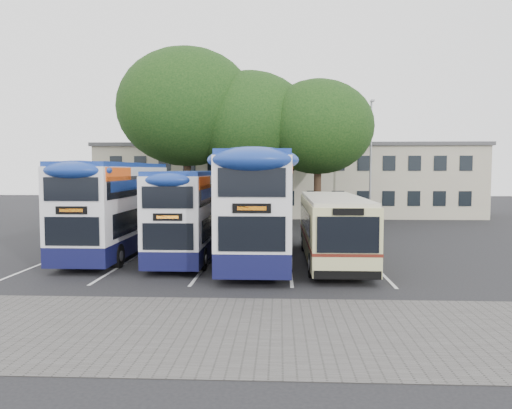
{
  "coord_description": "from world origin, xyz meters",
  "views": [
    {
      "loc": [
        -0.69,
        -17.12,
        3.99
      ],
      "look_at": [
        -1.73,
        5.0,
        2.44
      ],
      "focal_mm": 35.0,
      "sensor_mm": 36.0,
      "label": 1
    }
  ],
  "objects_px": {
    "tree_left": "(187,107)",
    "tree_mid": "(250,124)",
    "bus_dd_right": "(259,201)",
    "tree_right": "(318,127)",
    "bus_dd_mid": "(191,210)",
    "lamp_post": "(371,155)",
    "bus_single": "(333,225)",
    "bus_dd_left": "(117,204)"
  },
  "relations": [
    {
      "from": "bus_dd_left",
      "to": "bus_single",
      "type": "distance_m",
      "value": 10.13
    },
    {
      "from": "tree_right",
      "to": "bus_dd_left",
      "type": "relative_size",
      "value": 0.97
    },
    {
      "from": "tree_left",
      "to": "bus_dd_left",
      "type": "relative_size",
      "value": 1.21
    },
    {
      "from": "lamp_post",
      "to": "tree_right",
      "type": "height_order",
      "value": "tree_right"
    },
    {
      "from": "tree_right",
      "to": "bus_dd_mid",
      "type": "height_order",
      "value": "tree_right"
    },
    {
      "from": "bus_dd_mid",
      "to": "bus_dd_left",
      "type": "bearing_deg",
      "value": 170.36
    },
    {
      "from": "lamp_post",
      "to": "tree_mid",
      "type": "height_order",
      "value": "tree_mid"
    },
    {
      "from": "tree_right",
      "to": "bus_dd_right",
      "type": "distance_m",
      "value": 13.28
    },
    {
      "from": "bus_dd_mid",
      "to": "bus_dd_right",
      "type": "xyz_separation_m",
      "value": [
        3.14,
        -0.56,
        0.42
      ]
    },
    {
      "from": "lamp_post",
      "to": "tree_mid",
      "type": "xyz_separation_m",
      "value": [
        -8.76,
        -2.04,
        2.08
      ]
    },
    {
      "from": "tree_left",
      "to": "bus_dd_right",
      "type": "relative_size",
      "value": 1.11
    },
    {
      "from": "bus_dd_left",
      "to": "bus_single",
      "type": "xyz_separation_m",
      "value": [
        9.98,
        -1.57,
        -0.76
      ]
    },
    {
      "from": "bus_dd_mid",
      "to": "bus_dd_right",
      "type": "distance_m",
      "value": 3.21
    },
    {
      "from": "tree_mid",
      "to": "tree_right",
      "type": "bearing_deg",
      "value": -11.63
    },
    {
      "from": "bus_dd_right",
      "to": "bus_dd_mid",
      "type": "bearing_deg",
      "value": 169.95
    },
    {
      "from": "lamp_post",
      "to": "bus_dd_mid",
      "type": "relative_size",
      "value": 0.96
    },
    {
      "from": "tree_left",
      "to": "lamp_post",
      "type": "bearing_deg",
      "value": 8.67
    },
    {
      "from": "tree_right",
      "to": "bus_dd_right",
      "type": "height_order",
      "value": "tree_right"
    },
    {
      "from": "tree_right",
      "to": "bus_dd_left",
      "type": "xyz_separation_m",
      "value": [
        -10.26,
        -10.91,
        -4.49
      ]
    },
    {
      "from": "tree_right",
      "to": "bus_dd_left",
      "type": "bearing_deg",
      "value": -133.24
    },
    {
      "from": "lamp_post",
      "to": "bus_dd_left",
      "type": "bearing_deg",
      "value": -135.92
    },
    {
      "from": "lamp_post",
      "to": "bus_dd_right",
      "type": "distance_m",
      "value": 17.07
    },
    {
      "from": "tree_right",
      "to": "bus_dd_mid",
      "type": "distance_m",
      "value": 14.1
    },
    {
      "from": "tree_mid",
      "to": "bus_single",
      "type": "height_order",
      "value": "tree_mid"
    },
    {
      "from": "tree_left",
      "to": "bus_single",
      "type": "xyz_separation_m",
      "value": [
        8.83,
        -13.46,
        -6.74
      ]
    },
    {
      "from": "tree_left",
      "to": "tree_mid",
      "type": "bearing_deg",
      "value": -0.32
    },
    {
      "from": "lamp_post",
      "to": "tree_mid",
      "type": "distance_m",
      "value": 9.23
    },
    {
      "from": "tree_mid",
      "to": "bus_dd_right",
      "type": "bearing_deg",
      "value": -84.92
    },
    {
      "from": "bus_dd_right",
      "to": "bus_single",
      "type": "xyz_separation_m",
      "value": [
        3.22,
        -0.4,
        -0.97
      ]
    },
    {
      "from": "bus_dd_right",
      "to": "tree_right",
      "type": "bearing_deg",
      "value": 73.85
    },
    {
      "from": "lamp_post",
      "to": "bus_dd_mid",
      "type": "bearing_deg",
      "value": -126.47
    },
    {
      "from": "tree_mid",
      "to": "bus_dd_right",
      "type": "xyz_separation_m",
      "value": [
        1.16,
        -13.04,
        -4.58
      ]
    },
    {
      "from": "tree_left",
      "to": "bus_single",
      "type": "relative_size",
      "value": 1.31
    },
    {
      "from": "bus_dd_right",
      "to": "tree_mid",
      "type": "bearing_deg",
      "value": 95.08
    },
    {
      "from": "lamp_post",
      "to": "tree_right",
      "type": "relative_size",
      "value": 0.9
    },
    {
      "from": "bus_dd_mid",
      "to": "bus_single",
      "type": "xyz_separation_m",
      "value": [
        6.36,
        -0.96,
        -0.55
      ]
    },
    {
      "from": "lamp_post",
      "to": "tree_mid",
      "type": "bearing_deg",
      "value": -166.9
    },
    {
      "from": "lamp_post",
      "to": "tree_left",
      "type": "height_order",
      "value": "tree_left"
    },
    {
      "from": "tree_right",
      "to": "bus_dd_right",
      "type": "bearing_deg",
      "value": -106.15
    },
    {
      "from": "lamp_post",
      "to": "bus_dd_right",
      "type": "relative_size",
      "value": 0.81
    },
    {
      "from": "tree_left",
      "to": "tree_mid",
      "type": "relative_size",
      "value": 1.15
    },
    {
      "from": "lamp_post",
      "to": "bus_dd_left",
      "type": "relative_size",
      "value": 0.88
    }
  ]
}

